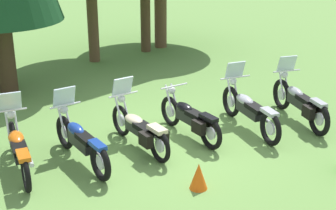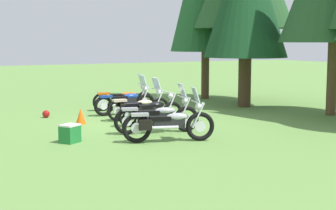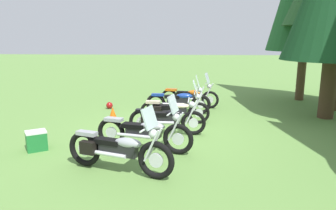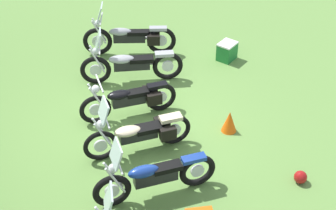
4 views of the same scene
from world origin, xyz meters
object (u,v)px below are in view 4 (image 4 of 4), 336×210
motorcycle_4 (130,64)px  picnic_cooler (227,51)px  motorcycle_2 (140,133)px  dropped_helmet (300,177)px  motorcycle_5 (130,37)px  motorcycle_3 (130,99)px  traffic_cone (229,121)px  motorcycle_1 (154,176)px

motorcycle_4 → picnic_cooler: 2.60m
motorcycle_2 → dropped_helmet: (-1.87, -2.51, -0.33)m
motorcycle_5 → motorcycle_3: bearing=91.9°
picnic_cooler → traffic_cone: 2.91m
motorcycle_5 → dropped_helmet: 5.83m
motorcycle_2 → picnic_cooler: (2.62, -3.14, -0.22)m
motorcycle_4 → dropped_helmet: 4.79m
motorcycle_4 → motorcycle_5: motorcycle_5 is taller
motorcycle_1 → picnic_cooler: 5.08m
motorcycle_3 → motorcycle_1: bearing=84.7°
motorcycle_3 → motorcycle_4: bearing=-105.0°
motorcycle_5 → traffic_cone: size_ratio=4.77×
motorcycle_3 → traffic_cone: motorcycle_3 is taller
motorcycle_1 → dropped_helmet: motorcycle_1 is taller
motorcycle_4 → motorcycle_3: bearing=87.1°
motorcycle_4 → motorcycle_5: 1.30m
motorcycle_5 → picnic_cooler: bearing=172.1°
traffic_cone → dropped_helmet: traffic_cone is taller
motorcycle_2 → motorcycle_1: bearing=85.0°
motorcycle_1 → motorcycle_2: size_ratio=1.04×
motorcycle_4 → picnic_cooler: size_ratio=4.01×
motorcycle_2 → traffic_cone: size_ratio=4.56×
motorcycle_1 → picnic_cooler: size_ratio=3.84×
motorcycle_3 → motorcycle_4: (1.32, -0.39, 0.03)m
motorcycle_3 → dropped_helmet: bearing=129.4°
motorcycle_2 → picnic_cooler: size_ratio=3.68×
motorcycle_2 → motorcycle_4: bearing=-101.3°
traffic_cone → motorcycle_3: bearing=55.9°
motorcycle_1 → dropped_helmet: bearing=168.3°
picnic_cooler → dropped_helmet: (-4.50, 0.62, -0.11)m
motorcycle_2 → motorcycle_4: 2.55m
motorcycle_4 → dropped_helmet: size_ratio=9.63×
picnic_cooler → dropped_helmet: 4.54m
motorcycle_2 → motorcycle_5: bearing=-102.7°
traffic_cone → dropped_helmet: bearing=-162.5°
motorcycle_4 → traffic_cone: motorcycle_4 is taller
motorcycle_4 → picnic_cooler: bearing=-163.2°
motorcycle_1 → motorcycle_4: (3.74, -0.69, 0.01)m
motorcycle_1 → motorcycle_5: motorcycle_5 is taller
motorcycle_5 → traffic_cone: 3.90m
dropped_helmet → motorcycle_3: bearing=37.7°
motorcycle_1 → traffic_cone: (1.22, -2.07, -0.22)m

